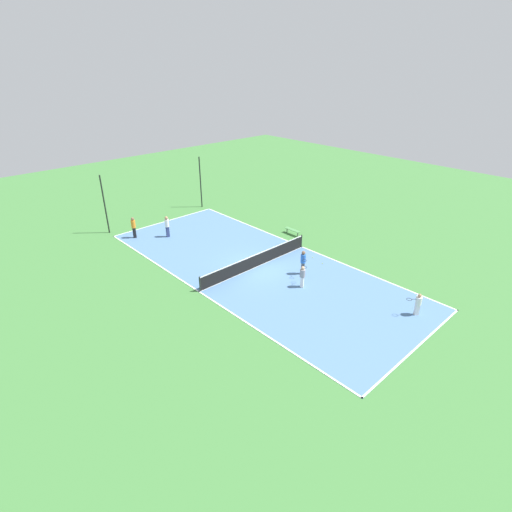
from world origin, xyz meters
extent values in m
plane|color=#3D7538|center=(0.00, 0.00, 0.00)|extent=(80.00, 80.00, 0.00)
cube|color=#4C729E|center=(0.00, 0.00, 0.01)|extent=(10.24, 24.88, 0.02)
cube|color=white|center=(-5.07, 0.00, 0.02)|extent=(0.10, 24.88, 0.00)
cube|color=white|center=(5.07, 0.00, 0.02)|extent=(0.10, 24.88, 0.00)
cube|color=white|center=(0.00, -12.39, 0.02)|extent=(10.24, 0.10, 0.00)
cube|color=white|center=(0.00, 12.39, 0.02)|extent=(10.24, 0.10, 0.00)
cube|color=white|center=(0.00, 0.00, 0.02)|extent=(10.24, 0.10, 0.00)
cylinder|color=black|center=(-4.97, 0.00, 0.56)|extent=(0.10, 0.10, 1.06)
cylinder|color=black|center=(4.97, 0.00, 0.56)|extent=(0.10, 0.10, 1.06)
cube|color=black|center=(0.00, 0.00, 0.53)|extent=(9.94, 0.03, 1.01)
cube|color=white|center=(0.00, 0.00, 1.01)|extent=(9.94, 0.04, 0.06)
cube|color=#4C8C4C|center=(6.42, 2.28, 0.43)|extent=(0.36, 1.55, 0.04)
cylinder|color=#4C4C51|center=(6.42, 1.66, 0.21)|extent=(0.08, 0.08, 0.41)
cylinder|color=#4C4C51|center=(6.42, 2.90, 0.21)|extent=(0.08, 0.08, 0.41)
cube|color=white|center=(0.30, -4.15, 0.40)|extent=(0.32, 0.30, 0.76)
cylinder|color=gray|center=(0.30, -4.15, 1.05)|extent=(0.49, 0.49, 0.53)
sphere|color=tan|center=(0.30, -4.15, 1.43)|extent=(0.23, 0.23, 0.23)
cylinder|color=#262626|center=(0.58, -4.00, 1.18)|extent=(0.26, 0.16, 0.03)
torus|color=black|center=(0.83, -3.86, 1.18)|extent=(0.41, 0.41, 0.02)
cube|color=white|center=(2.81, -10.89, 0.38)|extent=(0.32, 0.31, 0.71)
cylinder|color=silver|center=(2.81, -10.89, 0.98)|extent=(0.51, 0.51, 0.50)
sphere|color=#A87A56|center=(2.81, -10.89, 1.34)|extent=(0.21, 0.21, 0.21)
cylinder|color=#262626|center=(2.56, -10.69, 1.11)|extent=(0.24, 0.20, 0.03)
torus|color=black|center=(2.34, -10.52, 1.11)|extent=(0.43, 0.43, 0.02)
cube|color=black|center=(-3.88, 10.87, 0.48)|extent=(0.32, 0.31, 0.91)
cylinder|color=orange|center=(-3.88, 10.87, 1.25)|extent=(0.50, 0.50, 0.64)
sphere|color=brown|center=(-3.88, 10.87, 1.71)|extent=(0.27, 0.27, 0.27)
cube|color=#4C4C51|center=(1.70, -2.98, 0.46)|extent=(0.32, 0.32, 0.88)
cylinder|color=blue|center=(1.70, -2.98, 1.21)|extent=(0.51, 0.51, 0.62)
sphere|color=brown|center=(1.70, -2.98, 1.65)|extent=(0.26, 0.26, 0.26)
cylinder|color=#262626|center=(1.48, -3.22, 1.36)|extent=(0.21, 0.23, 0.03)
torus|color=black|center=(1.30, -3.43, 1.36)|extent=(0.43, 0.43, 0.02)
cube|color=navy|center=(-1.72, 9.13, 0.48)|extent=(0.29, 0.25, 0.92)
cylinder|color=white|center=(-1.72, 9.13, 1.26)|extent=(0.43, 0.43, 0.64)
sphere|color=#A87A56|center=(-1.72, 9.13, 1.72)|extent=(0.27, 0.27, 0.27)
sphere|color=#CCE033|center=(4.16, -1.87, 0.06)|extent=(0.07, 0.07, 0.07)
sphere|color=#CCE033|center=(3.92, -3.00, 0.06)|extent=(0.07, 0.07, 0.07)
cylinder|color=black|center=(-4.97, 13.44, 2.55)|extent=(0.12, 0.12, 5.10)
cylinder|color=black|center=(4.97, 13.44, 2.55)|extent=(0.12, 0.12, 5.10)
camera|label=1|loc=(-17.53, -18.78, 13.63)|focal=28.00mm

